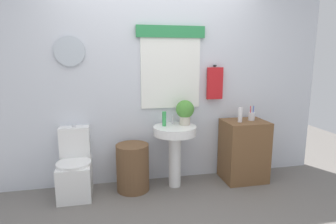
# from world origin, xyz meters

# --- Properties ---
(back_wall) EXTENTS (4.40, 0.18, 2.60)m
(back_wall) POSITION_xyz_m (0.00, 1.15, 1.30)
(back_wall) COLOR silver
(back_wall) RESTS_ON ground_plane
(toilet) EXTENTS (0.38, 0.51, 0.79)m
(toilet) POSITION_xyz_m (-0.99, 0.89, 0.30)
(toilet) COLOR white
(toilet) RESTS_ON ground_plane
(laundry_hamper) EXTENTS (0.39, 0.39, 0.56)m
(laundry_hamper) POSITION_xyz_m (-0.34, 0.85, 0.28)
(laundry_hamper) COLOR brown
(laundry_hamper) RESTS_ON ground_plane
(pedestal_sink) EXTENTS (0.52, 0.52, 0.76)m
(pedestal_sink) POSITION_xyz_m (0.17, 0.85, 0.57)
(pedestal_sink) COLOR white
(pedestal_sink) RESTS_ON ground_plane
(faucet) EXTENTS (0.03, 0.03, 0.10)m
(faucet) POSITION_xyz_m (0.17, 0.97, 0.81)
(faucet) COLOR silver
(faucet) RESTS_ON pedestal_sink
(wooden_cabinet) EXTENTS (0.53, 0.44, 0.78)m
(wooden_cabinet) POSITION_xyz_m (1.09, 0.85, 0.39)
(wooden_cabinet) COLOR brown
(wooden_cabinet) RESTS_ON ground_plane
(soap_bottle) EXTENTS (0.05, 0.05, 0.18)m
(soap_bottle) POSITION_xyz_m (0.05, 0.90, 0.84)
(soap_bottle) COLOR green
(soap_bottle) RESTS_ON pedestal_sink
(potted_plant) EXTENTS (0.22, 0.22, 0.30)m
(potted_plant) POSITION_xyz_m (0.31, 0.91, 0.93)
(potted_plant) COLOR beige
(potted_plant) RESTS_ON pedestal_sink
(lotion_bottle) EXTENTS (0.05, 0.05, 0.18)m
(lotion_bottle) POSITION_xyz_m (0.99, 0.81, 0.87)
(lotion_bottle) COLOR white
(lotion_bottle) RESTS_ON wooden_cabinet
(toothbrush_cup) EXTENTS (0.08, 0.08, 0.19)m
(toothbrush_cup) POSITION_xyz_m (1.18, 0.87, 0.83)
(toothbrush_cup) COLOR silver
(toothbrush_cup) RESTS_ON wooden_cabinet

